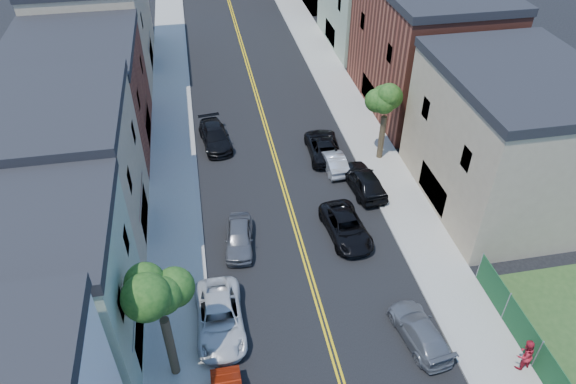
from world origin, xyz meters
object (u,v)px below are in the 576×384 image
grey_car_left (239,237)px  dark_car_right_far (324,146)px  black_car_right (364,180)px  white_pickup (220,318)px  grey_car_right (420,331)px  silver_car_right (333,160)px  black_suv_lane (346,227)px  pedestrian_right (525,355)px  black_car_left (215,136)px

grey_car_left → dark_car_right_far: 11.83m
grey_car_left → black_car_right: black_car_right is taller
white_pickup → grey_car_right: (10.10, -2.67, -0.09)m
silver_car_right → black_suv_lane: size_ratio=0.82×
dark_car_right_far → pedestrian_right: bearing=106.4°
grey_car_right → black_car_right: bearing=-101.9°
grey_car_right → silver_car_right: bearing=-95.9°
black_car_right → silver_car_right: size_ratio=1.20×
grey_car_right → black_suv_lane: bearing=-87.1°
white_pickup → grey_car_left: (1.70, 5.99, -0.03)m
silver_car_right → dark_car_right_far: (-0.24, 1.93, 0.06)m
black_car_right → white_pickup: bearing=36.4°
grey_car_right → dark_car_right_far: size_ratio=0.86×
black_car_left → grey_car_right: 22.52m
grey_car_right → black_suv_lane: black_suv_lane is taller
white_pickup → grey_car_left: 6.23m
dark_car_right_far → pedestrian_right: (5.08, -20.29, 0.39)m
white_pickup → black_car_left: bearing=86.8°
white_pickup → black_suv_lane: (8.50, 5.72, -0.05)m
white_pickup → dark_car_right_far: white_pickup is taller
white_pickup → silver_car_right: 16.23m
black_car_right → pedestrian_right: pedestrian_right is taller
black_car_left → pedestrian_right: size_ratio=2.59×
grey_car_right → black_car_right: (0.90, 12.80, 0.18)m
black_car_left → silver_car_right: (8.43, -4.85, -0.06)m
pedestrian_right → black_car_right: bearing=-88.0°
white_pickup → black_car_left: 18.01m
black_car_right → black_suv_lane: size_ratio=0.98×
black_car_left → pedestrian_right: bearing=-67.4°
black_car_right → silver_car_right: (-1.46, 3.00, -0.16)m
grey_car_right → black_car_right: size_ratio=0.92×
black_car_right → black_car_left: bearing=-44.7°
silver_car_right → black_car_right: bearing=112.5°
black_car_left → grey_car_left: bearing=-94.3°
grey_car_right → dark_car_right_far: dark_car_right_far is taller
grey_car_left → dark_car_right_far: bearing=57.4°
grey_car_right → black_suv_lane: (-1.60, 8.40, 0.04)m
white_pickup → black_suv_lane: bearing=34.3°
white_pickup → grey_car_right: size_ratio=1.20×
grey_car_left → silver_car_right: bearing=49.7°
black_suv_lane → grey_car_left: bearing=172.9°
black_car_right → pedestrian_right: (3.38, -15.36, 0.29)m
silver_car_right → dark_car_right_far: bearing=-86.2°
grey_car_right → dark_car_right_far: 17.75m
black_car_left → silver_car_right: black_car_left is taller
silver_car_right → black_suv_lane: black_suv_lane is taller
white_pickup → black_car_left: size_ratio=1.07×
black_car_right → pedestrian_right: bearing=96.2°
white_pickup → grey_car_right: bearing=-14.4°
grey_car_left → pedestrian_right: 16.94m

